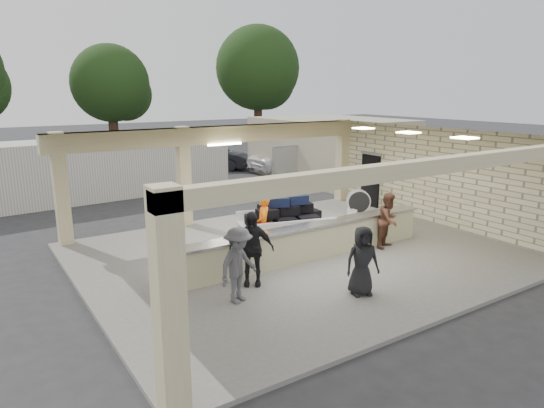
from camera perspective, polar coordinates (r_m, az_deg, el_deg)
ground at (r=14.30m, az=3.16°, el=-6.19°), size 120.00×120.00×0.00m
pavilion at (r=14.55m, az=2.36°, el=-0.29°), size 12.01×10.00×3.55m
baggage_counter at (r=13.73m, az=4.43°, el=-4.46°), size 8.20×0.58×0.98m
luggage_cart at (r=14.66m, az=1.42°, el=-1.87°), size 2.97×2.25×1.54m
drum_fan at (r=18.62m, az=10.12°, el=0.29°), size 0.92×0.74×1.00m
baggage_handler at (r=13.98m, az=-1.04°, el=-2.47°), size 0.64×0.72×1.74m
passenger_a at (r=14.97m, az=13.55°, el=-1.88°), size 0.89×0.61×1.68m
passenger_b at (r=11.77m, az=-2.43°, el=-5.26°), size 1.12×0.93×1.85m
passenger_c at (r=10.87m, az=-3.97°, el=-7.16°), size 1.20×0.79×1.75m
passenger_d at (r=11.46m, az=10.57°, el=-6.57°), size 0.87×0.58×1.64m
car_white_a at (r=28.92m, az=1.94°, el=5.20°), size 4.88×2.57×1.35m
car_white_b at (r=32.78m, az=6.18°, el=6.08°), size 4.45×2.41×1.33m
car_dark at (r=29.87m, az=-7.12°, el=5.54°), size 4.51×4.29×1.54m
container_white at (r=23.10m, az=-19.84°, el=3.96°), size 12.33×3.25×2.64m
fence at (r=27.73m, az=10.56°, el=5.42°), size 12.06×0.06×2.03m
tree_mid at (r=38.40m, az=-18.07°, el=13.00°), size 6.00×5.60×8.00m
tree_right at (r=42.38m, az=-1.42°, el=15.30°), size 7.20×7.00×10.00m
adjacent_building at (r=27.40m, az=6.87°, el=6.61°), size 6.00×8.00×3.20m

